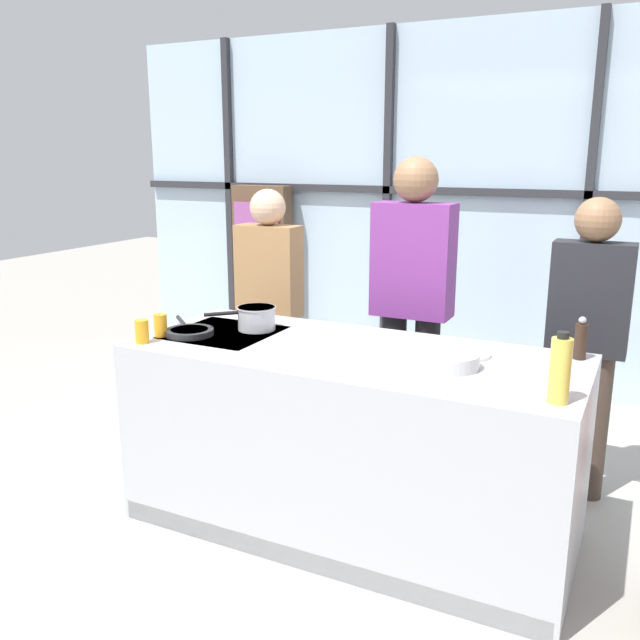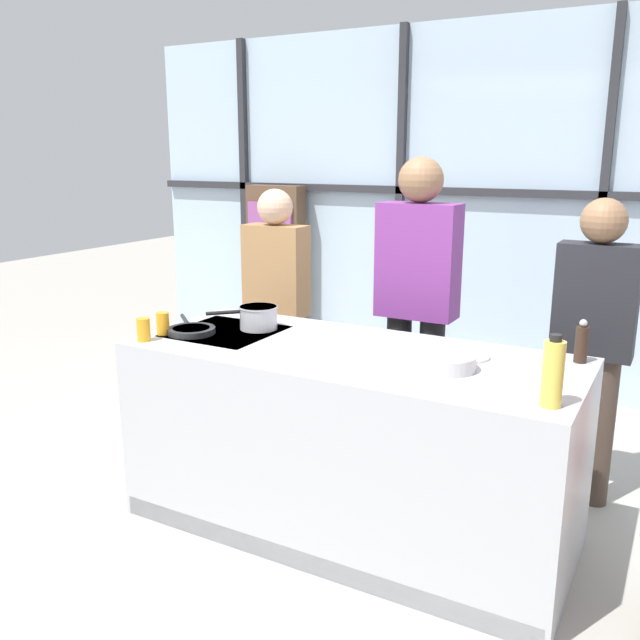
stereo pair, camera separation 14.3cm
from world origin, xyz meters
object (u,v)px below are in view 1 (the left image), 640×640
juice_glass_far (161,325)px  frying_pan (189,331)px  juice_glass_near (142,332)px  white_plate (463,353)px  oil_bottle (560,370)px  saucepan (256,317)px  spectator_center_left (412,294)px  mixing_bowl (450,360)px  spectator_far_left (269,298)px  pepper_grinder (581,340)px  spectator_center_right (587,330)px

juice_glass_far → frying_pan: bearing=39.9°
juice_glass_far → juice_glass_near: bearing=-90.0°
white_plate → oil_bottle: 0.67m
frying_pan → saucepan: (0.25, 0.24, 0.05)m
spectator_center_left → mixing_bowl: bearing=118.2°
spectator_center_left → juice_glass_far: 1.44m
frying_pan → white_plate: bearing=11.4°
frying_pan → saucepan: bearing=43.5°
saucepan → juice_glass_near: 0.60m
spectator_far_left → juice_glass_near: 1.21m
pepper_grinder → mixing_bowl: bearing=-141.5°
spectator_center_right → pepper_grinder: 0.53m
spectator_center_right → oil_bottle: size_ratio=5.91×
spectator_far_left → pepper_grinder: spectator_far_left is taller
white_plate → oil_bottle: oil_bottle is taller
spectator_far_left → juice_glass_near: (-0.01, -1.21, 0.06)m
frying_pan → juice_glass_far: (-0.11, -0.09, 0.04)m
white_plate → spectator_center_right: bearing=56.2°
oil_bottle → juice_glass_near: 1.94m
frying_pan → white_plate: size_ratio=1.45×
frying_pan → mixing_bowl: 1.36m
oil_bottle → pepper_grinder: bearing=89.1°
juice_glass_near → juice_glass_far: (0.00, 0.14, 0.00)m
saucepan → spectator_far_left: bearing=115.8°
white_plate → juice_glass_far: juice_glass_far is taller
frying_pan → oil_bottle: (1.83, -0.17, 0.11)m
spectator_center_left → frying_pan: spectator_center_left is taller
juice_glass_near → juice_glass_far: bearing=90.0°
saucepan → mixing_bowl: bearing=-9.4°
frying_pan → juice_glass_near: 0.26m
spectator_center_left → frying_pan: (-0.86, -0.98, -0.10)m
spectator_center_right → saucepan: 1.74m
saucepan → oil_bottle: oil_bottle is taller
spectator_center_left → spectator_center_right: (0.96, -0.00, -0.11)m
spectator_center_right → juice_glass_near: (-1.93, -1.21, 0.05)m
spectator_far_left → frying_pan: 0.98m
spectator_far_left → spectator_center_left: spectator_center_left is taller
mixing_bowl → juice_glass_far: size_ratio=2.19×
white_plate → juice_glass_far: 1.51m
mixing_bowl → spectator_center_right: bearing=62.8°
frying_pan → spectator_center_left: bearing=48.6°
spectator_center_right → frying_pan: bearing=28.1°
mixing_bowl → oil_bottle: 0.54m
spectator_far_left → saucepan: 0.82m
white_plate → juice_glass_near: (-1.46, -0.50, 0.05)m
mixing_bowl → saucepan: bearing=170.6°
spectator_far_left → frying_pan: (0.10, -0.98, 0.02)m
juice_glass_far → white_plate: bearing=14.0°
oil_bottle → juice_glass_near: oil_bottle is taller
spectator_far_left → juice_glass_near: size_ratio=13.94×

